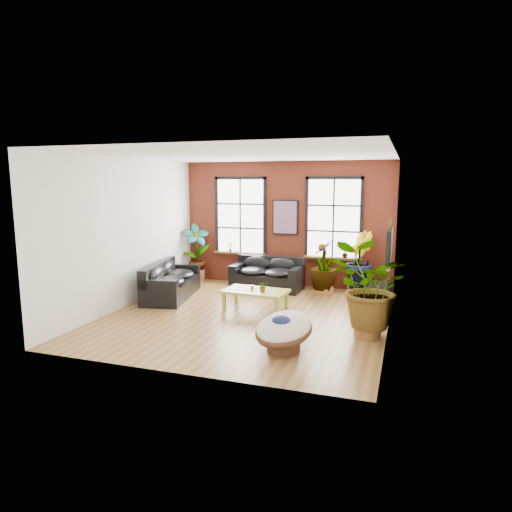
# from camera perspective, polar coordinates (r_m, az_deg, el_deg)

# --- Properties ---
(room) EXTENTS (6.04, 6.54, 3.54)m
(room) POSITION_cam_1_polar(r_m,az_deg,el_deg) (9.99, -0.83, 2.41)
(room) COLOR brown
(room) RESTS_ON ground
(sofa_back) EXTENTS (1.95, 1.00, 0.88)m
(sofa_back) POSITION_cam_1_polar(r_m,az_deg,el_deg) (12.60, 1.44, -2.36)
(sofa_back) COLOR black
(sofa_back) RESTS_ON ground
(sofa_left) EXTENTS (1.37, 2.40, 0.89)m
(sofa_left) POSITION_cam_1_polar(r_m,az_deg,el_deg) (11.93, -10.77, -3.16)
(sofa_left) COLOR black
(sofa_left) RESTS_ON ground
(coffee_table) EXTENTS (1.52, 0.94, 0.56)m
(coffee_table) POSITION_cam_1_polar(r_m,az_deg,el_deg) (10.56, -0.07, -4.56)
(coffee_table) COLOR #9BA33A
(coffee_table) RESTS_ON ground
(papasan_chair) EXTENTS (1.33, 1.33, 0.76)m
(papasan_chair) POSITION_cam_1_polar(r_m,az_deg,el_deg) (8.04, 3.47, -9.24)
(papasan_chair) COLOR #55321E
(papasan_chair) RESTS_ON ground
(poster) EXTENTS (0.74, 0.06, 0.98)m
(poster) POSITION_cam_1_polar(r_m,az_deg,el_deg) (12.86, 3.67, 4.85)
(poster) COLOR black
(poster) RESTS_ON room
(tv_wall_unit) EXTENTS (0.13, 1.86, 1.20)m
(tv_wall_unit) POSITION_cam_1_polar(r_m,az_deg,el_deg) (9.91, 16.29, 0.79)
(tv_wall_unit) COLOR black
(tv_wall_unit) RESTS_ON room
(media_box) EXTENTS (0.66, 0.60, 0.46)m
(media_box) POSITION_cam_1_polar(r_m,az_deg,el_deg) (12.05, 15.11, -4.05)
(media_box) COLOR black
(media_box) RESTS_ON ground
(pot_back_left) EXTENTS (0.59, 0.59, 0.36)m
(pot_back_left) POSITION_cam_1_polar(r_m,az_deg,el_deg) (13.72, -7.44, -2.40)
(pot_back_left) COLOR brown
(pot_back_left) RESTS_ON ground
(pot_back_right) EXTENTS (0.54, 0.54, 0.35)m
(pot_back_right) POSITION_cam_1_polar(r_m,az_deg,el_deg) (12.38, 12.49, -3.84)
(pot_back_right) COLOR brown
(pot_back_right) RESTS_ON ground
(pot_right_wall) EXTENTS (0.65, 0.65, 0.38)m
(pot_right_wall) POSITION_cam_1_polar(r_m,az_deg,el_deg) (9.08, 13.75, -8.63)
(pot_right_wall) COLOR brown
(pot_right_wall) RESTS_ON ground
(pot_mid) EXTENTS (0.64, 0.64, 0.37)m
(pot_mid) POSITION_cam_1_polar(r_m,az_deg,el_deg) (12.17, 8.47, -3.90)
(pot_mid) COLOR brown
(pot_mid) RESTS_ON ground
(floor_plant_back_left) EXTENTS (1.00, 0.96, 1.58)m
(floor_plant_back_left) POSITION_cam_1_polar(r_m,az_deg,el_deg) (13.55, -7.49, 0.71)
(floor_plant_back_left) COLOR #17571D
(floor_plant_back_left) RESTS_ON ground
(floor_plant_back_right) EXTENTS (0.80, 0.94, 1.52)m
(floor_plant_back_right) POSITION_cam_1_polar(r_m,az_deg,el_deg) (12.24, 12.71, -0.48)
(floor_plant_back_right) COLOR #17571D
(floor_plant_back_right) RESTS_ON ground
(floor_plant_right_wall) EXTENTS (1.62, 1.46, 1.62)m
(floor_plant_right_wall) POSITION_cam_1_polar(r_m,az_deg,el_deg) (8.89, 13.71, -3.81)
(floor_plant_right_wall) COLOR #17571D
(floor_plant_right_wall) RESTS_ON ground
(floor_plant_mid) EXTENTS (0.82, 0.82, 1.31)m
(floor_plant_mid) POSITION_cam_1_polar(r_m,az_deg,el_deg) (12.04, 8.46, -1.08)
(floor_plant_mid) COLOR #17571D
(floor_plant_mid) RESTS_ON ground
(table_plant) EXTENTS (0.28, 0.27, 0.25)m
(table_plant) POSITION_cam_1_polar(r_m,az_deg,el_deg) (10.37, 0.89, -3.80)
(table_plant) COLOR #17571D
(table_plant) RESTS_ON coffee_table
(sill_plant_left) EXTENTS (0.17, 0.17, 0.27)m
(sill_plant_left) POSITION_cam_1_polar(r_m,az_deg,el_deg) (13.43, -3.25, 1.12)
(sill_plant_left) COLOR #17571D
(sill_plant_left) RESTS_ON room
(sill_plant_right) EXTENTS (0.19, 0.19, 0.27)m
(sill_plant_right) POSITION_cam_1_polar(r_m,az_deg,el_deg) (12.59, 11.06, 0.41)
(sill_plant_right) COLOR #17571D
(sill_plant_right) RESTS_ON room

